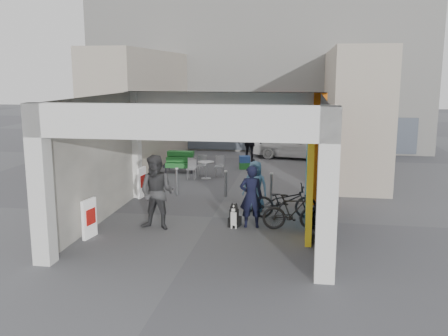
% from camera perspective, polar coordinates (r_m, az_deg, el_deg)
% --- Properties ---
extents(ground, '(90.00, 90.00, 0.00)m').
position_cam_1_polar(ground, '(14.45, -1.30, -5.64)').
color(ground, '#515256').
rests_on(ground, ground).
extents(arcade_canopy, '(6.40, 6.45, 6.40)m').
position_cam_1_polar(arcade_canopy, '(13.08, 0.34, 2.93)').
color(arcade_canopy, silver).
rests_on(arcade_canopy, ground).
extents(far_building, '(18.00, 4.08, 8.00)m').
position_cam_1_polar(far_building, '(27.73, 3.91, 10.67)').
color(far_building, silver).
rests_on(far_building, ground).
extents(plaza_bldg_left, '(2.00, 9.00, 5.00)m').
position_cam_1_polar(plaza_bldg_left, '(22.30, -9.36, 6.64)').
color(plaza_bldg_left, '#A69D89').
rests_on(plaza_bldg_left, ground).
extents(plaza_bldg_right, '(2.00, 9.00, 5.00)m').
position_cam_1_polar(plaza_bldg_right, '(21.28, 14.48, 6.24)').
color(plaza_bldg_right, '#A69D89').
rests_on(plaza_bldg_right, ground).
extents(bollard_left, '(0.09, 0.09, 0.92)m').
position_cam_1_polar(bollard_left, '(16.93, -5.41, -1.59)').
color(bollard_left, gray).
rests_on(bollard_left, ground).
extents(bollard_center, '(0.09, 0.09, 0.86)m').
position_cam_1_polar(bollard_center, '(16.67, 0.19, -1.84)').
color(bollard_center, gray).
rests_on(bollard_center, ground).
extents(bollard_right, '(0.09, 0.09, 0.88)m').
position_cam_1_polar(bollard_right, '(16.32, 5.42, -2.15)').
color(bollard_right, gray).
rests_on(bollard_right, ground).
extents(advert_board_near, '(0.18, 0.56, 1.00)m').
position_cam_1_polar(advert_board_near, '(13.04, -15.13, -5.56)').
color(advert_board_near, white).
rests_on(advert_board_near, ground).
extents(advert_board_far, '(0.15, 0.56, 1.00)m').
position_cam_1_polar(advert_board_far, '(16.82, -9.36, -1.62)').
color(advert_board_far, white).
rests_on(advert_board_far, ground).
extents(cafe_set, '(1.34, 1.09, 0.81)m').
position_cam_1_polar(cafe_set, '(19.78, -2.23, -0.23)').
color(cafe_set, '#AAABB0').
rests_on(cafe_set, ground).
extents(produce_stand, '(1.30, 0.71, 0.86)m').
position_cam_1_polar(produce_stand, '(20.83, -5.05, 0.45)').
color(produce_stand, black).
rests_on(produce_stand, ground).
extents(crate_stack, '(0.51, 0.44, 0.56)m').
position_cam_1_polar(crate_stack, '(21.48, 2.38, 0.64)').
color(crate_stack, '#19591F').
rests_on(crate_stack, ground).
extents(border_collie, '(0.26, 0.51, 0.70)m').
position_cam_1_polar(border_collie, '(13.47, 1.19, -5.65)').
color(border_collie, black).
rests_on(border_collie, ground).
extents(man_with_dog, '(0.66, 0.48, 1.70)m').
position_cam_1_polar(man_with_dog, '(13.35, 3.12, -3.28)').
color(man_with_dog, black).
rests_on(man_with_dog, ground).
extents(man_back_turned, '(1.05, 0.86, 1.99)m').
position_cam_1_polar(man_back_turned, '(13.27, -7.67, -2.80)').
color(man_back_turned, '#393A3C').
rests_on(man_back_turned, ground).
extents(man_elderly, '(0.83, 0.63, 1.53)m').
position_cam_1_polar(man_elderly, '(14.93, 3.57, -2.07)').
color(man_elderly, '#5279A0').
rests_on(man_elderly, ground).
extents(man_crates, '(1.15, 0.70, 1.83)m').
position_cam_1_polar(man_crates, '(23.08, 3.01, 2.95)').
color(man_crates, black).
rests_on(man_crates, ground).
extents(bicycle_front, '(1.94, 0.91, 0.98)m').
position_cam_1_polar(bicycle_front, '(14.38, 6.91, -3.77)').
color(bicycle_front, black).
rests_on(bicycle_front, ground).
extents(bicycle_rear, '(1.65, 0.65, 0.96)m').
position_cam_1_polar(bicycle_rear, '(13.35, 7.87, -4.99)').
color(bicycle_rear, black).
rests_on(bicycle_rear, ground).
extents(white_van, '(4.11, 2.29, 1.32)m').
position_cam_1_polar(white_van, '(24.31, 7.89, 2.67)').
color(white_van, white).
rests_on(white_van, ground).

